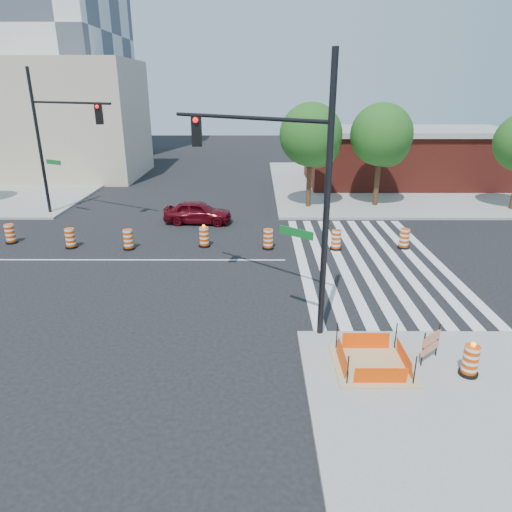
# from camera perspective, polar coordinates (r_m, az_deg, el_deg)

# --- Properties ---
(ground) EXTENTS (120.00, 120.00, 0.00)m
(ground) POSITION_cam_1_polar(r_m,az_deg,el_deg) (22.43, -14.49, -0.48)
(ground) COLOR black
(ground) RESTS_ON ground
(sidewalk_ne) EXTENTS (22.00, 22.00, 0.15)m
(sidewalk_ne) POSITION_cam_1_polar(r_m,az_deg,el_deg) (40.94, 17.90, 8.60)
(sidewalk_ne) COLOR gray
(sidewalk_ne) RESTS_ON ground
(crosswalk_east) EXTENTS (6.75, 13.50, 0.01)m
(crosswalk_east) POSITION_cam_1_polar(r_m,az_deg,el_deg) (22.33, 13.83, -0.50)
(crosswalk_east) COLOR silver
(crosswalk_east) RESTS_ON ground
(lane_centerline) EXTENTS (14.00, 0.12, 0.01)m
(lane_centerline) POSITION_cam_1_polar(r_m,az_deg,el_deg) (22.43, -14.49, -0.47)
(lane_centerline) COLOR silver
(lane_centerline) RESTS_ON ground
(excavation_pit) EXTENTS (2.20, 2.20, 0.90)m
(excavation_pit) POSITION_cam_1_polar(r_m,az_deg,el_deg) (13.95, 14.31, -12.91)
(excavation_pit) COLOR tan
(excavation_pit) RESTS_ON ground
(brick_storefront) EXTENTS (16.50, 8.50, 4.60)m
(brick_storefront) POSITION_cam_1_polar(r_m,az_deg,el_deg) (40.58, 18.24, 11.69)
(brick_storefront) COLOR maroon
(brick_storefront) RESTS_ON ground
(beige_midrise) EXTENTS (14.00, 10.00, 10.00)m
(beige_midrise) POSITION_cam_1_polar(r_m,az_deg,el_deg) (45.91, -23.36, 15.36)
(beige_midrise) COLOR #C3AE95
(beige_midrise) RESTS_ON ground
(red_coupe) EXTENTS (4.14, 1.93, 1.37)m
(red_coupe) POSITION_cam_1_polar(r_m,az_deg,el_deg) (27.72, -7.29, 5.47)
(red_coupe) COLOR #530710
(red_coupe) RESTS_ON ground
(signal_pole_se) EXTENTS (5.11, 4.26, 8.60)m
(signal_pole_se) POSITION_cam_1_polar(r_m,az_deg,el_deg) (14.58, 2.88, 10.58)
(signal_pole_se) COLOR black
(signal_pole_se) RESTS_ON ground
(signal_pole_nw) EXTENTS (5.79, 3.44, 8.73)m
(signal_pole_nw) POSITION_cam_1_polar(r_m,az_deg,el_deg) (30.25, -23.66, 14.18)
(signal_pole_nw) COLOR black
(signal_pole_nw) RESTS_ON ground
(pit_drum) EXTENTS (0.53, 0.53, 1.05)m
(pit_drum) POSITION_cam_1_polar(r_m,az_deg,el_deg) (14.29, 25.21, -11.82)
(pit_drum) COLOR black
(pit_drum) RESTS_ON ground
(barricade) EXTENTS (0.72, 0.62, 1.06)m
(barricade) POSITION_cam_1_polar(r_m,az_deg,el_deg) (14.43, 21.01, -10.14)
(barricade) COLOR #E04304
(barricade) RESTS_ON ground
(tree_north_c) EXTENTS (4.05, 4.05, 6.88)m
(tree_north_c) POSITION_cam_1_polar(r_m,az_deg,el_deg) (30.62, 6.93, 14.38)
(tree_north_c) COLOR #382314
(tree_north_c) RESTS_ON ground
(tree_north_d) EXTENTS (4.04, 4.03, 6.85)m
(tree_north_d) POSITION_cam_1_polar(r_m,az_deg,el_deg) (31.86, 15.43, 14.00)
(tree_north_d) COLOR #382314
(tree_north_d) RESTS_ON ground
(median_drum_1) EXTENTS (0.60, 0.60, 1.02)m
(median_drum_1) POSITION_cam_1_polar(r_m,az_deg,el_deg) (27.21, -28.36, 2.40)
(median_drum_1) COLOR black
(median_drum_1) RESTS_ON ground
(median_drum_2) EXTENTS (0.60, 0.60, 1.02)m
(median_drum_2) POSITION_cam_1_polar(r_m,az_deg,el_deg) (25.08, -22.18, 2.01)
(median_drum_2) COLOR black
(median_drum_2) RESTS_ON ground
(median_drum_3) EXTENTS (0.60, 0.60, 1.02)m
(median_drum_3) POSITION_cam_1_polar(r_m,az_deg,el_deg) (23.92, -15.67, 1.93)
(median_drum_3) COLOR black
(median_drum_3) RESTS_ON ground
(median_drum_4) EXTENTS (0.60, 0.60, 1.18)m
(median_drum_4) POSITION_cam_1_polar(r_m,az_deg,el_deg) (23.57, -6.50, 2.32)
(median_drum_4) COLOR black
(median_drum_4) RESTS_ON ground
(median_drum_5) EXTENTS (0.60, 0.60, 1.02)m
(median_drum_5) POSITION_cam_1_polar(r_m,az_deg,el_deg) (23.10, 1.53, 2.05)
(median_drum_5) COLOR black
(median_drum_5) RESTS_ON ground
(median_drum_6) EXTENTS (0.60, 0.60, 1.02)m
(median_drum_6) POSITION_cam_1_polar(r_m,az_deg,el_deg) (23.32, 9.98, 1.92)
(median_drum_6) COLOR black
(median_drum_6) RESTS_ON ground
(median_drum_7) EXTENTS (0.60, 0.60, 1.02)m
(median_drum_7) POSITION_cam_1_polar(r_m,az_deg,el_deg) (24.36, 18.04, 2.01)
(median_drum_7) COLOR black
(median_drum_7) RESTS_ON ground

